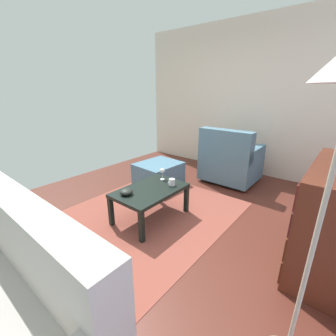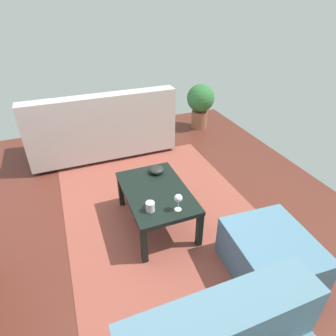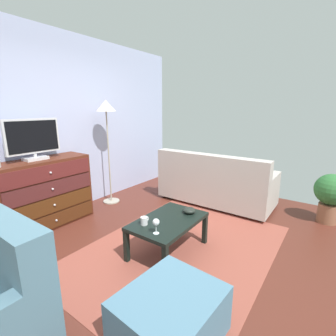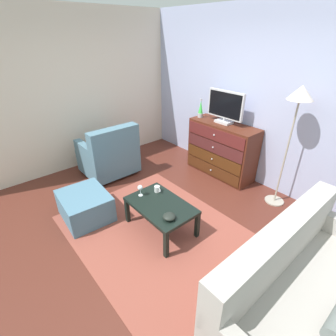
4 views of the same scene
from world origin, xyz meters
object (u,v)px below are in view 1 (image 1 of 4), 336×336
armchair (230,161)px  mug (172,182)px  dresser (332,217)px  ottoman (159,174)px  wine_glass (162,171)px  coffee_table (150,193)px  bowl_decorative (126,192)px

armchair → mug: bearing=-3.6°
armchair → dresser: bearing=50.1°
dresser → ottoman: 2.46m
wine_glass → armchair: bearing=167.5°
dresser → coffee_table: 1.83m
armchair → ottoman: (0.86, -0.88, -0.19)m
bowl_decorative → dresser: bearing=111.8°
armchair → ottoman: size_ratio=1.34×
dresser → mug: dresser is taller
wine_glass → bowl_decorative: wine_glass is taller
coffee_table → bowl_decorative: bearing=-19.9°
ottoman → wine_glass: bearing=45.3°
mug → bowl_decorative: (0.53, -0.24, -0.01)m
coffee_table → bowl_decorative: bowl_decorative is taller
coffee_table → dresser: bearing=104.7°
ottoman → mug: bearing=51.0°
dresser → mug: 1.64m
wine_glass → ottoman: (-0.56, -0.56, -0.33)m
wine_glass → ottoman: size_ratio=0.22×
coffee_table → wine_glass: bearing=-165.7°
armchair → wine_glass: bearing=-12.5°
bowl_decorative → ottoman: size_ratio=0.21×
coffee_table → wine_glass: (-0.32, -0.08, 0.17)m
bowl_decorative → ottoman: bearing=-155.0°
bowl_decorative → coffee_table: bearing=160.1°
coffee_table → bowl_decorative: 0.31m
bowl_decorative → armchair: bearing=170.6°
mug → wine_glass: bearing=-109.2°
bowl_decorative → armchair: size_ratio=0.16×
dresser → mug: size_ratio=10.76×
wine_glass → mug: bearing=70.8°
coffee_table → wine_glass: 0.37m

